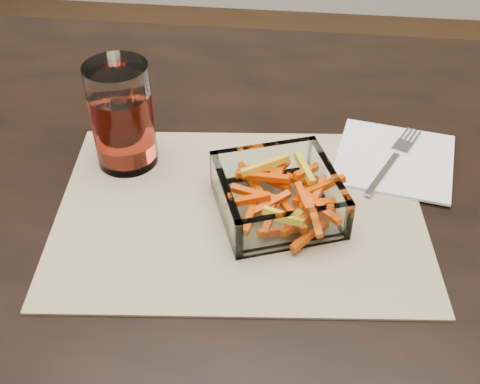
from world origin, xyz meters
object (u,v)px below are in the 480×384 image
Objects in this scene: fork at (394,158)px; glass_bowl at (278,197)px; dining_table at (306,232)px; tumbler at (122,119)px.

glass_bowl is at bearing -115.98° from fork.
glass_bowl is (-0.04, -0.06, 0.11)m from dining_table.
glass_bowl is 1.12× the size of fork.
glass_bowl is 0.19m from fork.
glass_bowl is at bearing -123.37° from dining_table.
fork is (0.15, 0.12, -0.02)m from glass_bowl.
glass_bowl is 0.23m from tumbler.
fork is (0.36, 0.04, -0.06)m from tumbler.
tumbler reaches higher than glass_bowl.
tumbler is (-0.25, 0.02, 0.16)m from dining_table.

